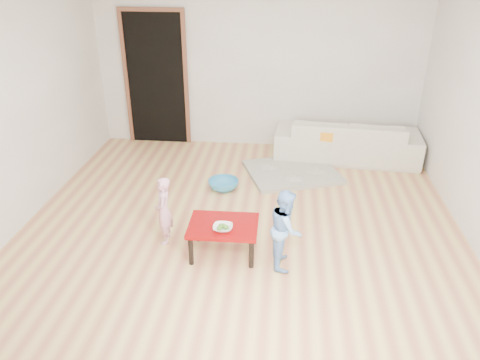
% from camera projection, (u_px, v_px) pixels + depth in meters
% --- Properties ---
extents(floor, '(5.00, 5.00, 0.01)m').
position_uv_depth(floor, '(242.00, 222.00, 5.47)').
color(floor, '#BF7852').
rests_on(floor, ground).
extents(back_wall, '(5.00, 0.02, 2.60)m').
position_uv_depth(back_wall, '(258.00, 64.00, 7.12)').
color(back_wall, white).
rests_on(back_wall, floor).
extents(left_wall, '(0.02, 5.00, 2.60)m').
position_uv_depth(left_wall, '(15.00, 109.00, 5.12)').
color(left_wall, white).
rests_on(left_wall, floor).
extents(doorway, '(1.02, 0.08, 2.11)m').
position_uv_depth(doorway, '(156.00, 80.00, 7.37)').
color(doorway, brown).
rests_on(doorway, back_wall).
extents(sofa, '(2.18, 0.99, 0.62)m').
position_uv_depth(sofa, '(347.00, 139.00, 7.03)').
color(sofa, beige).
rests_on(sofa, floor).
extents(cushion, '(0.57, 0.53, 0.13)m').
position_uv_depth(cushion, '(318.00, 131.00, 6.86)').
color(cushion, '#FFA11C').
rests_on(cushion, sofa).
extents(red_table, '(0.71, 0.54, 0.35)m').
position_uv_depth(red_table, '(224.00, 239.00, 4.83)').
color(red_table, maroon).
rests_on(red_table, floor).
extents(bowl, '(0.20, 0.20, 0.05)m').
position_uv_depth(bowl, '(223.00, 228.00, 4.65)').
color(bowl, white).
rests_on(bowl, red_table).
extents(broccoli, '(0.12, 0.12, 0.06)m').
position_uv_depth(broccoli, '(223.00, 228.00, 4.65)').
color(broccoli, '#2D5919').
rests_on(broccoli, red_table).
extents(child_pink, '(0.23, 0.30, 0.76)m').
position_uv_depth(child_pink, '(164.00, 211.00, 4.95)').
color(child_pink, pink).
rests_on(child_pink, floor).
extents(child_blue, '(0.32, 0.41, 0.83)m').
position_uv_depth(child_blue, '(286.00, 228.00, 4.57)').
color(child_blue, '#69A4F3').
rests_on(child_blue, floor).
extents(basin, '(0.40, 0.40, 0.13)m').
position_uv_depth(basin, '(224.00, 185.00, 6.21)').
color(basin, teal).
rests_on(basin, floor).
extents(blanket, '(1.49, 1.36, 0.06)m').
position_uv_depth(blanket, '(292.00, 172.00, 6.64)').
color(blanket, beige).
rests_on(blanket, floor).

